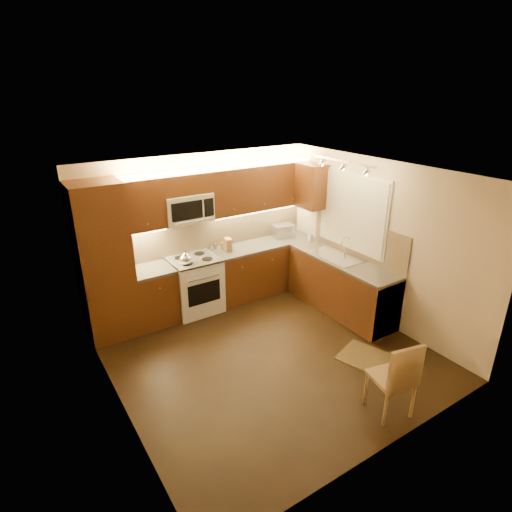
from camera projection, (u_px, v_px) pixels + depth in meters
floor at (268, 354)px, 5.85m from camera, size 4.00×4.00×0.01m
ceiling at (271, 175)px, 4.91m from camera, size 4.00×4.00×0.01m
wall_back at (201, 230)px, 6.93m from camera, size 4.00×0.01×2.50m
wall_front at (394, 348)px, 3.82m from camera, size 4.00×0.01×2.50m
wall_left at (111, 315)px, 4.37m from camera, size 0.01×4.00×2.50m
wall_right at (378, 243)px, 6.39m from camera, size 0.01×4.00×2.50m
pantry at (104, 263)px, 5.91m from camera, size 0.70×0.60×2.30m
base_cab_back_left at (154, 297)px, 6.51m from camera, size 0.62×0.60×0.86m
counter_back_left at (151, 270)px, 6.34m from camera, size 0.62×0.60×0.04m
base_cab_back_right at (263, 268)px, 7.53m from camera, size 1.92×0.60×0.86m
counter_back_right at (263, 244)px, 7.36m from camera, size 1.92×0.60×0.04m
base_cab_right at (341, 286)px, 6.86m from camera, size 0.60×2.00×0.86m
counter_right at (343, 261)px, 6.69m from camera, size 0.60×2.00×0.04m
dishwasher at (373, 303)px, 6.31m from camera, size 0.58×0.60×0.84m
backsplash_back at (220, 229)px, 7.12m from camera, size 3.30×0.02×0.60m
backsplash_right at (358, 238)px, 6.71m from camera, size 0.02×2.00×0.60m
upper_cab_back_left at (142, 204)px, 6.06m from camera, size 0.62×0.35×0.75m
upper_cab_back_right at (259, 187)px, 7.08m from camera, size 1.92×0.35×0.75m
upper_cab_bridge at (185, 183)px, 6.33m from camera, size 0.76×0.35×0.31m
upper_cab_right_corner at (311, 186)px, 7.15m from camera, size 0.35×0.50×0.75m
stove at (195, 285)px, 6.83m from camera, size 0.76×0.65×0.92m
microwave at (187, 208)px, 6.46m from camera, size 0.76×0.38×0.44m
window_frame at (353, 212)px, 6.67m from camera, size 0.03×1.44×1.24m
window_blinds at (352, 212)px, 6.66m from camera, size 0.02×1.36×1.16m
sink at (337, 252)px, 6.77m from camera, size 0.52×0.86×0.15m
faucet at (345, 246)px, 6.83m from camera, size 0.20×0.04×0.30m
track_light_bar at (344, 161)px, 6.01m from camera, size 0.04×1.20×0.03m
kettle at (185, 258)px, 6.40m from camera, size 0.22×0.22×0.22m
toaster_oven at (283, 230)px, 7.66m from camera, size 0.41×0.34×0.22m
knife_block at (228, 245)px, 6.99m from camera, size 0.13×0.17×0.22m
spice_jar_a at (216, 247)px, 7.07m from camera, size 0.06×0.06×0.09m
spice_jar_b at (215, 246)px, 7.12m from camera, size 0.05×0.05×0.09m
spice_jar_c at (212, 248)px, 7.03m from camera, size 0.05×0.05×0.09m
spice_jar_d at (222, 246)px, 7.09m from camera, size 0.06×0.06×0.11m
soap_bottle at (311, 237)px, 7.44m from camera, size 0.08×0.08×0.17m
rug at (373, 360)px, 5.70m from camera, size 0.83×1.01×0.01m
dining_chair at (392, 376)px, 4.66m from camera, size 0.51×0.51×0.96m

